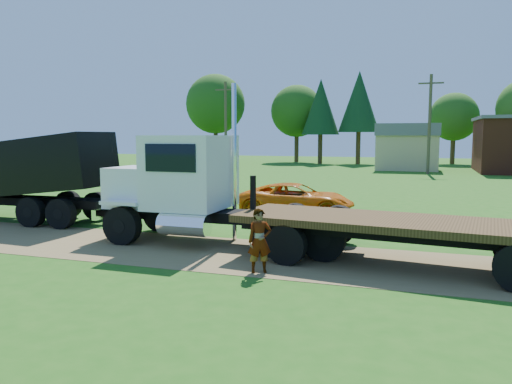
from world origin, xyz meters
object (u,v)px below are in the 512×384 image
(white_semi_tractor, at_px, (193,188))
(orange_pickup, at_px, (296,199))
(black_dump_truck, at_px, (22,172))
(spectator_a, at_px, (260,241))
(flatbed_trailer, at_px, (400,230))

(white_semi_tractor, bearing_deg, orange_pickup, 74.28)
(orange_pickup, bearing_deg, black_dump_truck, 111.46)
(white_semi_tractor, distance_m, spectator_a, 4.49)
(white_semi_tractor, xyz_separation_m, flatbed_trailer, (6.60, -1.11, -0.79))
(orange_pickup, distance_m, flatbed_trailer, 8.97)
(white_semi_tractor, bearing_deg, flatbed_trailer, -9.28)
(black_dump_truck, relative_size, flatbed_trailer, 0.92)
(orange_pickup, distance_m, spectator_a, 9.55)
(black_dump_truck, distance_m, spectator_a, 12.48)
(white_semi_tractor, xyz_separation_m, spectator_a, (3.26, -2.94, -0.94))
(white_semi_tractor, height_order, black_dump_truck, white_semi_tractor)
(orange_pickup, xyz_separation_m, spectator_a, (1.39, -9.45, 0.12))
(white_semi_tractor, height_order, spectator_a, white_semi_tractor)
(flatbed_trailer, distance_m, spectator_a, 3.81)
(white_semi_tractor, distance_m, black_dump_truck, 8.49)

